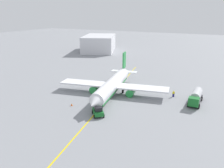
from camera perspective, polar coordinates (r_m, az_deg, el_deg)
ground_plane at (r=65.34m, az=0.00°, el=-2.51°), size 400.00×400.00×0.00m
airplane at (r=65.00m, az=0.13°, el=-0.23°), size 33.02×30.86×9.49m
fuel_tanker at (r=62.21m, az=19.65°, el=-2.92°), size 9.47×3.04×3.15m
pushback_tug at (r=52.10m, az=-3.41°, el=-6.64°), size 4.07×3.97×2.20m
refueling_worker at (r=65.39m, az=14.69°, el=-2.32°), size 0.62×0.54×1.71m
safety_cone_nose at (r=58.36m, az=-9.74°, el=-4.94°), size 0.52×0.52×0.58m
distant_hangar at (r=137.92m, az=-3.12°, el=9.83°), size 32.29×26.09×8.82m
taxi_line_marking at (r=65.34m, az=0.00°, el=-2.51°), size 68.75×14.35×0.01m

